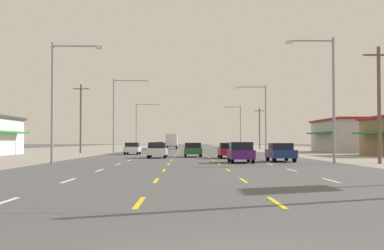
# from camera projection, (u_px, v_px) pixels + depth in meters

# --- Properties ---
(ground_plane) EXTENTS (572.00, 572.00, 0.00)m
(ground_plane) POSITION_uv_depth(u_px,v_px,m) (190.00, 153.00, 72.08)
(ground_plane) COLOR #4C4C4F
(lot_apron_left) EXTENTS (28.00, 440.00, 0.01)m
(lot_apron_left) POSITION_uv_depth(u_px,v_px,m) (12.00, 153.00, 71.77)
(lot_apron_left) COLOR gray
(lot_apron_left) RESTS_ON ground
(lot_apron_right) EXTENTS (28.00, 440.00, 0.01)m
(lot_apron_right) POSITION_uv_depth(u_px,v_px,m) (365.00, 153.00, 72.39)
(lot_apron_right) COLOR gray
(lot_apron_right) RESTS_ON ground
(lane_markings) EXTENTS (10.64, 227.60, 0.01)m
(lane_markings) POSITION_uv_depth(u_px,v_px,m) (188.00, 149.00, 110.56)
(lane_markings) COLOR white
(lane_markings) RESTS_ON ground
(signal_span_wire) EXTENTS (25.48, 0.53, 9.95)m
(signal_span_wire) POSITION_uv_depth(u_px,v_px,m) (207.00, 19.00, 17.64)
(signal_span_wire) COLOR brown
(signal_span_wire) RESTS_ON ground
(hatchback_inner_right_nearest) EXTENTS (1.72, 3.90, 1.54)m
(hatchback_inner_right_nearest) POSITION_uv_depth(u_px,v_px,m) (241.00, 152.00, 38.20)
(hatchback_inner_right_nearest) COLOR #4C196B
(hatchback_inner_right_nearest) RESTS_ON ground
(sedan_far_right_near) EXTENTS (1.80, 4.50, 1.46)m
(sedan_far_right_near) POSITION_uv_depth(u_px,v_px,m) (281.00, 152.00, 40.51)
(sedan_far_right_near) COLOR navy
(sedan_far_right_near) RESTS_ON ground
(sedan_inner_right_mid) EXTENTS (1.80, 4.50, 1.46)m
(sedan_inner_right_mid) POSITION_uv_depth(u_px,v_px,m) (228.00, 150.00, 48.53)
(sedan_inner_right_mid) COLOR maroon
(sedan_inner_right_mid) RESTS_ON ground
(sedan_inner_left_midfar) EXTENTS (1.80, 4.50, 1.46)m
(sedan_inner_left_midfar) POSITION_uv_depth(u_px,v_px,m) (157.00, 150.00, 49.65)
(sedan_inner_left_midfar) COLOR white
(sedan_inner_left_midfar) RESTS_ON ground
(sedan_center_turn_far) EXTENTS (1.80, 4.50, 1.46)m
(sedan_center_turn_far) POSITION_uv_depth(u_px,v_px,m) (193.00, 150.00, 52.78)
(sedan_center_turn_far) COLOR #235B2D
(sedan_center_turn_far) RESTS_ON ground
(sedan_far_left_farther) EXTENTS (1.80, 4.50, 1.46)m
(sedan_far_left_farther) POSITION_uv_depth(u_px,v_px,m) (132.00, 148.00, 63.54)
(sedan_far_left_farther) COLOR white
(sedan_far_left_farther) RESTS_ON ground
(sedan_far_left_farthest) EXTENTS (1.80, 4.50, 1.46)m
(sedan_far_left_farthest) POSITION_uv_depth(u_px,v_px,m) (153.00, 146.00, 102.78)
(sedan_far_left_farthest) COLOR maroon
(sedan_far_left_farthest) RESTS_ON ground
(box_truck_inner_left_distant_a) EXTENTS (2.40, 7.20, 3.23)m
(box_truck_inner_left_distant_a) POSITION_uv_depth(u_px,v_px,m) (172.00, 140.00, 111.15)
(box_truck_inner_left_distant_a) COLOR silver
(box_truck_inner_left_distant_a) RESTS_ON ground
(sedan_far_left_distant_b) EXTENTS (1.80, 4.50, 1.46)m
(sedan_far_left_distant_b) POSITION_uv_depth(u_px,v_px,m) (156.00, 145.00, 112.51)
(sedan_far_left_distant_b) COLOR #4C196B
(sedan_far_left_distant_b) RESTS_ON ground
(hatchback_far_left_distant_c) EXTENTS (1.72, 3.90, 1.54)m
(hatchback_far_left_distant_c) POSITION_uv_depth(u_px,v_px,m) (160.00, 145.00, 127.99)
(hatchback_far_left_distant_c) COLOR #B28C33
(hatchback_far_left_distant_c) RESTS_ON ground
(storefront_right_row_2) EXTENTS (15.23, 16.92, 5.00)m
(storefront_right_row_2) POSITION_uv_depth(u_px,v_px,m) (368.00, 136.00, 78.65)
(storefront_right_row_2) COLOR #B2B2B7
(storefront_right_row_2) RESTS_ON ground
(streetlight_left_row_0) EXTENTS (3.75, 0.26, 8.71)m
(streetlight_left_row_0) POSITION_uv_depth(u_px,v_px,m) (58.00, 93.00, 36.97)
(streetlight_left_row_0) COLOR gray
(streetlight_left_row_0) RESTS_ON ground
(streetlight_right_row_0) EXTENTS (3.56, 0.26, 9.14)m
(streetlight_right_row_0) POSITION_uv_depth(u_px,v_px,m) (329.00, 91.00, 37.22)
(streetlight_right_row_0) COLOR gray
(streetlight_right_row_0) RESTS_ON ground
(streetlight_left_row_1) EXTENTS (4.85, 0.26, 9.99)m
(streetlight_left_row_1) POSITION_uv_depth(u_px,v_px,m) (118.00, 110.00, 68.50)
(streetlight_left_row_1) COLOR gray
(streetlight_left_row_1) RESTS_ON ground
(streetlight_right_row_1) EXTENTS (4.16, 0.26, 9.13)m
(streetlight_right_row_1) POSITION_uv_depth(u_px,v_px,m) (262.00, 114.00, 68.72)
(streetlight_right_row_1) COLOR gray
(streetlight_right_row_1) RESTS_ON ground
(streetlight_left_row_2) EXTENTS (4.61, 0.26, 9.06)m
(streetlight_left_row_2) POSITION_uv_depth(u_px,v_px,m) (139.00, 122.00, 99.98)
(streetlight_left_row_2) COLOR gray
(streetlight_left_row_2) RESTS_ON ground
(streetlight_right_row_2) EXTENTS (3.38, 0.26, 8.61)m
(streetlight_right_row_2) POSITION_uv_depth(u_px,v_px,m) (239.00, 124.00, 100.22)
(streetlight_right_row_2) COLOR gray
(streetlight_right_row_2) RESTS_ON ground
(utility_pole_right_row_0) EXTENTS (2.20, 0.26, 8.36)m
(utility_pole_right_row_0) POSITION_uv_depth(u_px,v_px,m) (379.00, 102.00, 36.63)
(utility_pole_right_row_0) COLOR brown
(utility_pole_right_row_0) RESTS_ON ground
(utility_pole_left_row_1) EXTENTS (2.20, 0.26, 9.38)m
(utility_pole_left_row_1) POSITION_uv_depth(u_px,v_px,m) (81.00, 117.00, 69.95)
(utility_pole_left_row_1) COLOR brown
(utility_pole_left_row_1) RESTS_ON ground
(utility_pole_right_row_2) EXTENTS (2.20, 0.26, 8.71)m
(utility_pole_right_row_2) POSITION_uv_depth(u_px,v_px,m) (260.00, 128.00, 108.94)
(utility_pole_right_row_2) COLOR brown
(utility_pole_right_row_2) RESTS_ON ground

